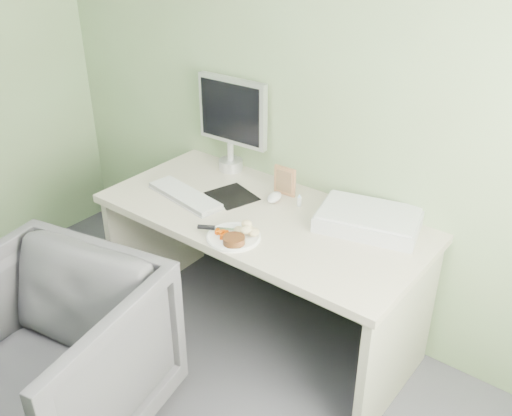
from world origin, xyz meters
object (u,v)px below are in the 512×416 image
Objects in this scene: plate at (234,237)px; desk_chair at (47,359)px; desk at (262,246)px; monitor at (232,119)px; scanner at (369,220)px.

plate is 0.29× the size of desk_chair.
plate is 0.93m from desk_chair.
monitor is at bearing 144.69° from desk.
plate is 0.62m from scanner.
monitor is at bearing 158.66° from scanner.
monitor is (-0.44, 0.31, 0.47)m from desk.
desk_chair is (-0.33, -1.03, -0.16)m from desk.
monitor reaches higher than desk_chair.
monitor is 1.49m from desk_chair.
desk is 0.55m from scanner.
plate is at bearing -52.15° from monitor.
scanner is (0.43, 0.46, 0.03)m from plate.
monitor reaches higher than desk.
scanner is 0.89× the size of monitor.
desk is at bearing -170.56° from scanner.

